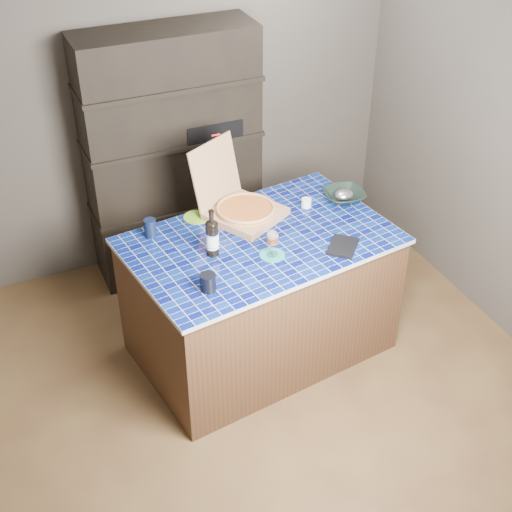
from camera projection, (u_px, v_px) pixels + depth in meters
name	position (u px, v px, depth m)	size (l,w,h in m)	color
room	(263.00, 221.00, 3.65)	(3.50, 3.50, 3.50)	brown
shelving_unit	(173.00, 156.00, 5.00)	(1.20, 0.41, 1.80)	black
kitchen_island	(260.00, 296.00, 4.47)	(1.68, 1.20, 0.85)	#442B1A
pizza_box	(242.00, 207.00, 4.40)	(0.58, 0.62, 0.43)	#A28153
mead_bottle	(212.00, 237.00, 4.03)	(0.08, 0.08, 0.29)	black
teal_trivet	(272.00, 255.00, 4.08)	(0.15, 0.15, 0.01)	#187E7B
wine_glass	(272.00, 239.00, 4.02)	(0.07, 0.07, 0.16)	white
tumbler	(208.00, 282.00, 3.79)	(0.09, 0.09, 0.10)	black
dvd_case	(343.00, 246.00, 4.14)	(0.15, 0.21, 0.02)	black
bowl	(344.00, 196.00, 4.58)	(0.26, 0.26, 0.06)	black
foil_contents	(344.00, 195.00, 4.57)	(0.13, 0.11, 0.06)	silver
white_jar	(306.00, 203.00, 4.51)	(0.06, 0.06, 0.05)	white
navy_cup	(150.00, 228.00, 4.22)	(0.07, 0.07, 0.11)	black
green_trivet	(197.00, 217.00, 4.42)	(0.17, 0.17, 0.01)	#71B426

